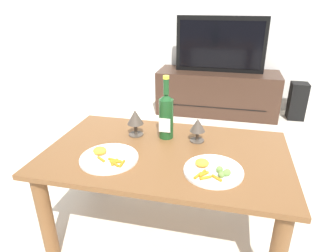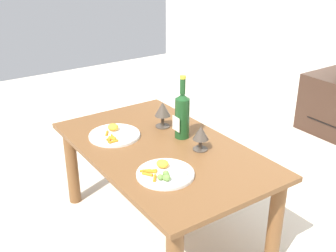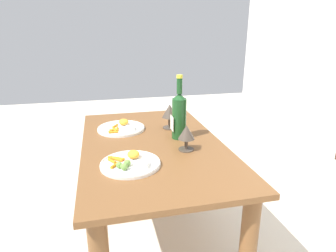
{
  "view_description": "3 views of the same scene",
  "coord_description": "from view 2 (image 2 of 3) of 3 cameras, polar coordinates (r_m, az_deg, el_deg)",
  "views": [
    {
      "loc": [
        0.28,
        -1.2,
        1.19
      ],
      "look_at": [
        -0.01,
        0.08,
        0.61
      ],
      "focal_mm": 30.71,
      "sensor_mm": 36.0,
      "label": 1
    },
    {
      "loc": [
        1.56,
        -1.02,
        1.45
      ],
      "look_at": [
        -0.01,
        0.04,
        0.61
      ],
      "focal_mm": 44.56,
      "sensor_mm": 36.0,
      "label": 2
    },
    {
      "loc": [
        1.37,
        -0.24,
        1.06
      ],
      "look_at": [
        0.0,
        0.08,
        0.59
      ],
      "focal_mm": 31.15,
      "sensor_mm": 36.0,
      "label": 3
    }
  ],
  "objects": [
    {
      "name": "ground_plane",
      "position": [
        2.36,
        -0.8,
        -13.87
      ],
      "size": [
        6.4,
        6.4,
        0.0
      ],
      "primitive_type": "plane",
      "color": "beige"
    },
    {
      "name": "dining_table",
      "position": [
        2.13,
        -0.86,
        -5.06
      ],
      "size": [
        1.18,
        0.7,
        0.5
      ],
      "color": "brown",
      "rests_on": "ground_plane"
    },
    {
      "name": "wine_bottle",
      "position": [
        2.14,
        1.96,
        1.68
      ],
      "size": [
        0.08,
        0.08,
        0.34
      ],
      "color": "#19471E",
      "rests_on": "dining_table"
    },
    {
      "name": "goblet_left",
      "position": [
        2.27,
        -0.74,
        2.16
      ],
      "size": [
        0.09,
        0.09,
        0.14
      ],
      "color": "#473D33",
      "rests_on": "dining_table"
    },
    {
      "name": "goblet_right",
      "position": [
        2.03,
        4.5,
        -1.13
      ],
      "size": [
        0.08,
        0.08,
        0.13
      ],
      "color": "#473D33",
      "rests_on": "dining_table"
    },
    {
      "name": "dinner_plate_left",
      "position": [
        2.21,
        -7.29,
        -1.15
      ],
      "size": [
        0.27,
        0.27,
        0.05
      ],
      "color": "white",
      "rests_on": "dining_table"
    },
    {
      "name": "dinner_plate_right",
      "position": [
        1.84,
        -0.38,
        -6.44
      ],
      "size": [
        0.26,
        0.26,
        0.05
      ],
      "color": "white",
      "rests_on": "dining_table"
    }
  ]
}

